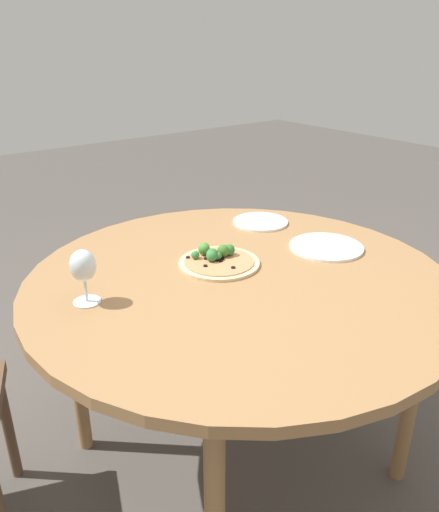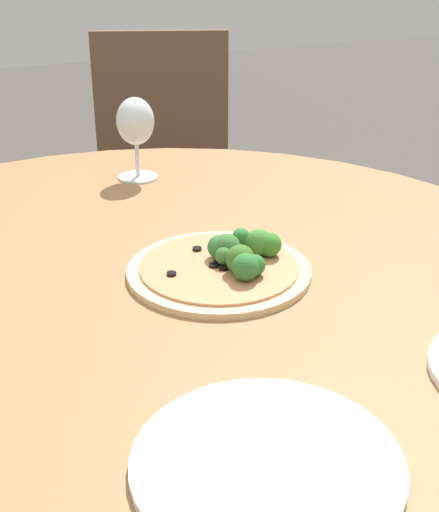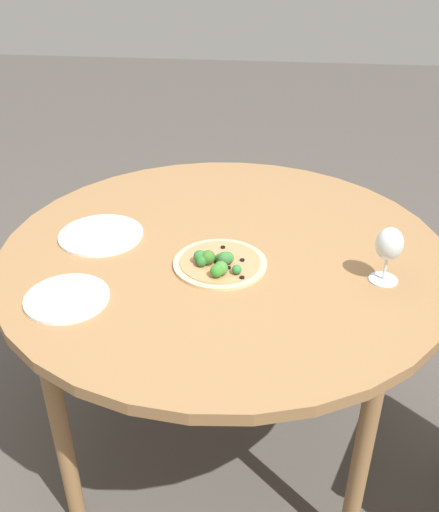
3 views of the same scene
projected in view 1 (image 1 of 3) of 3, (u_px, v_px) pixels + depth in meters
The scene contains 6 objects.
ground_plane at pixel (236, 459), 1.89m from camera, with size 12.00×12.00×0.00m, color #4C4742.
dining_table at pixel (239, 292), 1.60m from camera, with size 1.34×1.34×0.78m.
pizza at pixel (218, 259), 1.65m from camera, with size 0.27×0.27×0.06m.
wine_glass at pixel (83, 267), 1.37m from camera, with size 0.08×0.08×0.16m.
plate_near at pixel (326, 247), 1.77m from camera, with size 0.26×0.26×0.01m.
plate_far at pixel (260, 222), 2.01m from camera, with size 0.22×0.22×0.01m.
Camera 1 is at (-1.08, 0.92, 1.47)m, focal length 35.00 mm.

